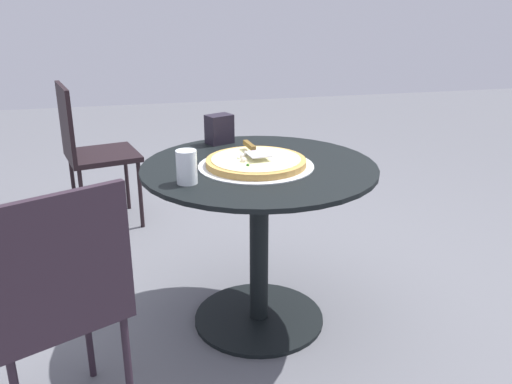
# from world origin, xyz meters

# --- Properties ---
(ground_plane) EXTENTS (10.00, 10.00, 0.00)m
(ground_plane) POSITION_xyz_m (0.00, 0.00, 0.00)
(ground_plane) COLOR slate
(patio_table) EXTENTS (0.92, 0.92, 0.70)m
(patio_table) POSITION_xyz_m (0.00, 0.00, 0.48)
(patio_table) COLOR black
(patio_table) RESTS_ON ground
(pizza_on_tray) EXTENTS (0.45, 0.45, 0.05)m
(pizza_on_tray) POSITION_xyz_m (-0.02, -0.01, 0.71)
(pizza_on_tray) COLOR silver
(pizza_on_tray) RESTS_ON patio_table
(pizza_server) EXTENTS (0.09, 0.21, 0.02)m
(pizza_server) POSITION_xyz_m (-0.01, 0.04, 0.75)
(pizza_server) COLOR silver
(pizza_server) RESTS_ON pizza_on_tray
(drinking_cup) EXTENTS (0.07, 0.07, 0.12)m
(drinking_cup) POSITION_xyz_m (-0.29, -0.15, 0.76)
(drinking_cup) COLOR silver
(drinking_cup) RESTS_ON patio_table
(napkin_dispenser) EXTENTS (0.13, 0.11, 0.13)m
(napkin_dispenser) POSITION_xyz_m (-0.10, 0.36, 0.76)
(napkin_dispenser) COLOR black
(napkin_dispenser) RESTS_ON patio_table
(patio_chair_near) EXTENTS (0.51, 0.51, 0.85)m
(patio_chair_near) POSITION_xyz_m (-0.72, -0.50, 0.50)
(patio_chair_near) COLOR #291D27
(patio_chair_near) RESTS_ON ground
(patio_chair_far) EXTENTS (0.47, 0.47, 0.85)m
(patio_chair_far) POSITION_xyz_m (-0.73, 1.22, 0.49)
(patio_chair_far) COLOR black
(patio_chair_far) RESTS_ON ground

